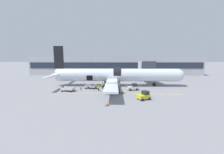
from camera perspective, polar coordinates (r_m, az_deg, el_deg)
ground_plane at (r=36.69m, az=1.92°, el=-5.00°), size 500.00×500.00×0.00m
apron_marking_line at (r=32.10m, az=3.57°, el=-6.89°), size 28.20×1.38×0.01m
terminal_strip at (r=70.21m, az=1.55°, el=4.77°), size 81.81×13.14×8.66m
jet_bridge_stub at (r=47.43m, az=13.87°, el=4.16°), size 4.11×10.86×7.21m
airplane at (r=40.22m, az=1.38°, el=0.68°), size 39.20×34.18×11.61m
baggage_tug_lead at (r=28.25m, az=13.19°, el=-7.64°), size 2.81×2.51×1.74m
baggage_tug_mid at (r=35.65m, az=8.83°, el=-4.29°), size 2.78×2.00×1.73m
baggage_cart_loading at (r=37.44m, az=-8.68°, el=-3.94°), size 4.18×2.41×1.23m
baggage_cart_queued at (r=35.73m, az=-17.71°, el=-4.88°), size 4.23×2.50×1.04m
ground_crew_loader_a at (r=37.21m, az=-4.09°, el=-3.45°), size 0.58×0.41×1.66m
ground_crew_loader_b at (r=35.06m, az=-2.16°, el=-4.01°), size 0.58×0.58×1.81m
ground_crew_driver at (r=34.60m, az=-5.57°, el=-4.45°), size 0.53×0.45×1.53m
ground_crew_supervisor at (r=36.29m, az=-2.64°, el=-3.75°), size 0.43×0.57×1.64m
suitcase_on_tarmac_upright at (r=36.35m, az=-12.83°, el=-4.87°), size 0.39×0.32×0.67m
safety_cone_nose at (r=45.07m, az=28.13°, el=-3.10°), size 0.55×0.55×0.68m
safety_cone_engine_left at (r=24.21m, az=-2.03°, el=-10.95°), size 0.59×0.59×0.79m
safety_cone_wingtip at (r=32.36m, az=4.20°, el=-6.11°), size 0.61×0.61×0.77m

